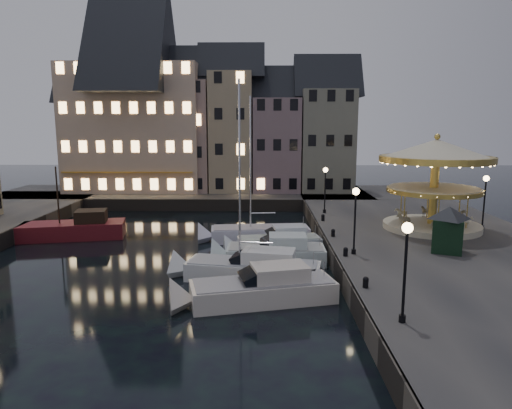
{
  "coord_description": "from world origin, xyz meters",
  "views": [
    {
      "loc": [
        1.44,
        -26.62,
        9.26
      ],
      "look_at": [
        1.0,
        8.0,
        3.2
      ],
      "focal_mm": 32.0,
      "sensor_mm": 36.0,
      "label": 1
    }
  ],
  "objects_px": {
    "streetlamp_d": "(485,194)",
    "motorboat_b": "(256,291)",
    "bollard_a": "(366,282)",
    "carousel": "(435,167)",
    "motorboat_f": "(253,234)",
    "red_fishing_boat": "(75,230)",
    "motorboat_c": "(247,269)",
    "motorboat_e": "(274,244)",
    "bollard_d": "(323,217)",
    "streetlamp_a": "(406,258)",
    "streetlamp_c": "(325,183)",
    "ticket_kiosk": "(449,221)",
    "bollard_b": "(346,251)",
    "motorboat_d": "(270,253)",
    "bollard_c": "(333,232)",
    "streetlamp_b": "(355,211)"
  },
  "relations": [
    {
      "from": "bollard_c",
      "to": "motorboat_d",
      "type": "relative_size",
      "value": 0.07
    },
    {
      "from": "red_fishing_boat",
      "to": "bollard_d",
      "type": "bearing_deg",
      "value": 2.77
    },
    {
      "from": "motorboat_f",
      "to": "red_fishing_boat",
      "type": "relative_size",
      "value": 1.38
    },
    {
      "from": "streetlamp_c",
      "to": "bollard_d",
      "type": "height_order",
      "value": "streetlamp_c"
    },
    {
      "from": "streetlamp_d",
      "to": "bollard_a",
      "type": "height_order",
      "value": "streetlamp_d"
    },
    {
      "from": "streetlamp_d",
      "to": "ticket_kiosk",
      "type": "relative_size",
      "value": 1.26
    },
    {
      "from": "motorboat_f",
      "to": "ticket_kiosk",
      "type": "distance_m",
      "value": 14.9
    },
    {
      "from": "red_fishing_boat",
      "to": "streetlamp_a",
      "type": "bearing_deg",
      "value": -41.87
    },
    {
      "from": "streetlamp_a",
      "to": "motorboat_c",
      "type": "bearing_deg",
      "value": 127.1
    },
    {
      "from": "bollard_a",
      "to": "motorboat_c",
      "type": "height_order",
      "value": "motorboat_c"
    },
    {
      "from": "streetlamp_b",
      "to": "streetlamp_a",
      "type": "bearing_deg",
      "value": -90.0
    },
    {
      "from": "red_fishing_boat",
      "to": "streetlamp_d",
      "type": "bearing_deg",
      "value": -3.53
    },
    {
      "from": "streetlamp_b",
      "to": "bollard_c",
      "type": "bearing_deg",
      "value": 97.59
    },
    {
      "from": "streetlamp_b",
      "to": "ticket_kiosk",
      "type": "xyz_separation_m",
      "value": [
        6.01,
        0.57,
        -0.74
      ]
    },
    {
      "from": "bollard_a",
      "to": "carousel",
      "type": "height_order",
      "value": "carousel"
    },
    {
      "from": "bollard_a",
      "to": "ticket_kiosk",
      "type": "xyz_separation_m",
      "value": [
        6.61,
        6.57,
        1.67
      ]
    },
    {
      "from": "bollard_a",
      "to": "carousel",
      "type": "distance_m",
      "value": 15.97
    },
    {
      "from": "bollard_d",
      "to": "carousel",
      "type": "bearing_deg",
      "value": -20.16
    },
    {
      "from": "ticket_kiosk",
      "to": "motorboat_c",
      "type": "bearing_deg",
      "value": -172.12
    },
    {
      "from": "streetlamp_d",
      "to": "motorboat_c",
      "type": "height_order",
      "value": "motorboat_c"
    },
    {
      "from": "motorboat_b",
      "to": "motorboat_f",
      "type": "bearing_deg",
      "value": 91.69
    },
    {
      "from": "motorboat_c",
      "to": "motorboat_f",
      "type": "relative_size",
      "value": 1.02
    },
    {
      "from": "streetlamp_d",
      "to": "motorboat_b",
      "type": "xyz_separation_m",
      "value": [
        -17.38,
        -11.74,
        -3.37
      ]
    },
    {
      "from": "motorboat_f",
      "to": "motorboat_d",
      "type": "bearing_deg",
      "value": -78.06
    },
    {
      "from": "bollard_a",
      "to": "motorboat_e",
      "type": "relative_size",
      "value": 0.08
    },
    {
      "from": "motorboat_b",
      "to": "red_fishing_boat",
      "type": "distance_m",
      "value": 20.43
    },
    {
      "from": "streetlamp_d",
      "to": "red_fishing_boat",
      "type": "distance_m",
      "value": 32.73
    },
    {
      "from": "bollard_b",
      "to": "motorboat_e",
      "type": "distance_m",
      "value": 6.93
    },
    {
      "from": "bollard_c",
      "to": "carousel",
      "type": "bearing_deg",
      "value": 17.68
    },
    {
      "from": "motorboat_b",
      "to": "ticket_kiosk",
      "type": "height_order",
      "value": "ticket_kiosk"
    },
    {
      "from": "motorboat_d",
      "to": "red_fishing_boat",
      "type": "distance_m",
      "value": 17.34
    },
    {
      "from": "motorboat_e",
      "to": "bollard_d",
      "type": "bearing_deg",
      "value": 50.22
    },
    {
      "from": "bollard_b",
      "to": "motorboat_d",
      "type": "distance_m",
      "value": 5.48
    },
    {
      "from": "motorboat_b",
      "to": "carousel",
      "type": "relative_size",
      "value": 1.04
    },
    {
      "from": "streetlamp_c",
      "to": "carousel",
      "type": "relative_size",
      "value": 0.5
    },
    {
      "from": "streetlamp_c",
      "to": "motorboat_e",
      "type": "distance_m",
      "value": 10.48
    },
    {
      "from": "streetlamp_a",
      "to": "motorboat_e",
      "type": "bearing_deg",
      "value": 108.16
    },
    {
      "from": "bollard_c",
      "to": "red_fishing_boat",
      "type": "bearing_deg",
      "value": 167.67
    },
    {
      "from": "streetlamp_d",
      "to": "bollard_d",
      "type": "distance_m",
      "value": 12.51
    },
    {
      "from": "motorboat_f",
      "to": "ticket_kiosk",
      "type": "relative_size",
      "value": 3.57
    },
    {
      "from": "streetlamp_c",
      "to": "bollard_c",
      "type": "relative_size",
      "value": 7.32
    },
    {
      "from": "streetlamp_d",
      "to": "motorboat_f",
      "type": "distance_m",
      "value": 18.14
    },
    {
      "from": "bollard_a",
      "to": "bollard_c",
      "type": "xyz_separation_m",
      "value": [
        0.0,
        10.5,
        0.0
      ]
    },
    {
      "from": "streetlamp_a",
      "to": "ticket_kiosk",
      "type": "bearing_deg",
      "value": 60.38
    },
    {
      "from": "bollard_d",
      "to": "motorboat_f",
      "type": "distance_m",
      "value": 6.21
    },
    {
      "from": "motorboat_d",
      "to": "ticket_kiosk",
      "type": "distance_m",
      "value": 11.65
    },
    {
      "from": "streetlamp_d",
      "to": "bollard_a",
      "type": "distance_m",
      "value": 17.79
    },
    {
      "from": "streetlamp_b",
      "to": "streetlamp_d",
      "type": "relative_size",
      "value": 1.0
    },
    {
      "from": "red_fishing_boat",
      "to": "carousel",
      "type": "xyz_separation_m",
      "value": [
        28.62,
        -1.95,
        5.41
      ]
    },
    {
      "from": "bollard_a",
      "to": "motorboat_e",
      "type": "xyz_separation_m",
      "value": [
        -4.28,
        10.86,
        -0.96
      ]
    }
  ]
}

